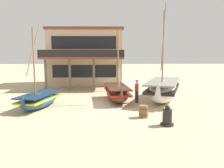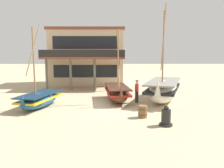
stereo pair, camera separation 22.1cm
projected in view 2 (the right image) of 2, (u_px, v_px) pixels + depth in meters
The scene contains 8 objects.
ground_plane at pixel (112, 105), 16.00m from camera, with size 120.00×120.00×0.00m, color tan.
fishing_boat_near_left at pixel (117, 93), 17.39m from camera, with size 2.02×4.51×5.45m.
fishing_boat_centre_large at pixel (163, 90), 17.37m from camera, with size 4.03×6.24×7.39m.
fishing_boat_far_right at pixel (39, 99), 15.38m from camera, with size 2.43×4.17×5.64m.
fisherman_by_hull at pixel (137, 92), 16.84m from camera, with size 0.33×0.41×1.68m.
capstan_winch at pixel (166, 118), 11.52m from camera, with size 0.69×0.69×1.06m.
wooden_barrel at pixel (143, 112), 12.99m from camera, with size 0.56×0.56×0.70m.
harbor_building_main at pixel (87, 57), 26.94m from camera, with size 8.62×8.15×6.49m.
Camera 2 is at (-0.16, -15.64, 3.71)m, focal length 36.19 mm.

